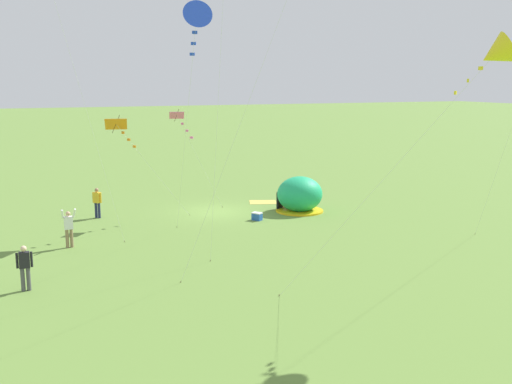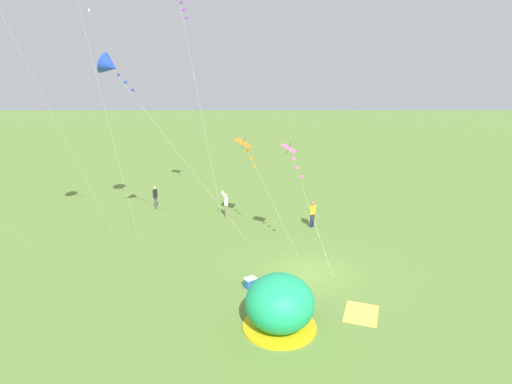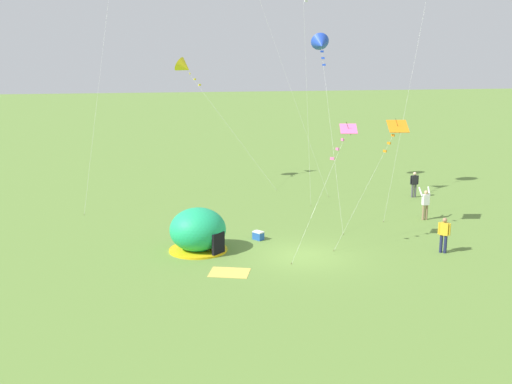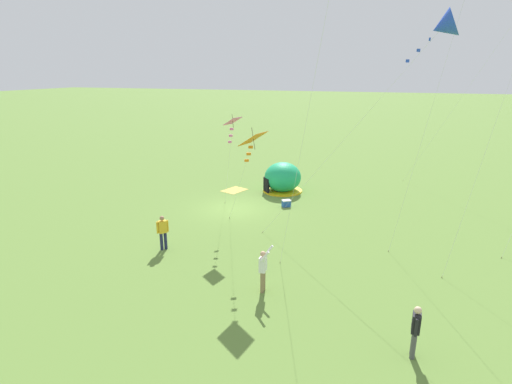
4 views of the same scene
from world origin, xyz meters
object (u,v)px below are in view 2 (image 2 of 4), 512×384
(popup_tent, at_px, (280,304))
(kite_orange, at_px, (245,146))
(person_with_toddler, at_px, (155,196))
(kite_blue, at_px, (110,66))
(person_near_tent, at_px, (312,213))
(kite_pink, at_px, (291,154))
(cooler_box, at_px, (250,282))
(person_flying_kite, at_px, (226,203))
(kite_purple, at_px, (179,0))

(popup_tent, distance_m, kite_orange, 11.68)
(person_with_toddler, height_order, kite_blue, kite_blue)
(person_near_tent, bearing_deg, kite_pink, 156.55)
(cooler_box, bearing_deg, kite_pink, -29.47)
(person_near_tent, bearing_deg, person_flying_kite, 69.88)
(cooler_box, height_order, kite_blue, kite_blue)
(cooler_box, distance_m, kite_orange, 9.12)
(person_with_toddler, xyz_separation_m, person_near_tent, (-4.20, -11.18, 0.00))
(kite_purple, xyz_separation_m, kite_blue, (-5.65, 2.89, -4.33))
(popup_tent, bearing_deg, person_with_toddler, 28.17)
(person_with_toddler, height_order, person_near_tent, same)
(person_flying_kite, xyz_separation_m, kite_blue, (-4.57, 5.70, 8.95))
(person_with_toddler, bearing_deg, kite_orange, -125.17)
(person_near_tent, distance_m, kite_pink, 6.60)
(kite_pink, bearing_deg, person_near_tent, -23.45)
(person_near_tent, bearing_deg, cooler_box, 153.70)
(kite_purple, height_order, kite_pink, kite_purple)
(popup_tent, height_order, person_with_toddler, popup_tent)
(person_near_tent, bearing_deg, popup_tent, 165.78)
(person_near_tent, xyz_separation_m, kite_pink, (-4.37, 1.90, 4.57))
(kite_orange, bearing_deg, person_with_toddler, 54.83)
(person_flying_kite, distance_m, kite_purple, 13.62)
(person_flying_kite, relative_size, kite_pink, 0.31)
(cooler_box, distance_m, person_flying_kite, 10.39)
(person_flying_kite, height_order, kite_purple, kite_purple)
(kite_pink, bearing_deg, person_with_toddler, 47.29)
(kite_pink, relative_size, kite_orange, 1.02)
(person_flying_kite, bearing_deg, person_near_tent, -110.12)
(person_flying_kite, xyz_separation_m, kite_purple, (1.07, 2.81, 13.28))
(person_flying_kite, relative_size, kite_orange, 0.31)
(person_flying_kite, bearing_deg, kite_blue, 128.73)
(person_with_toddler, relative_size, kite_blue, 0.16)
(kite_blue, bearing_deg, kite_pink, -101.29)
(kite_blue, xyz_separation_m, kite_pink, (-1.91, -9.55, -4.42))
(cooler_box, height_order, kite_purple, kite_purple)
(person_flying_kite, bearing_deg, kite_purple, 69.06)
(cooler_box, xyz_separation_m, kite_purple, (11.28, 4.55, 14.06))
(person_near_tent, bearing_deg, person_with_toddler, 69.42)
(person_with_toddler, xyz_separation_m, kite_blue, (-6.67, 0.26, 8.98))
(cooler_box, bearing_deg, kite_blue, 52.84)
(kite_pink, bearing_deg, kite_blue, 78.71)
(cooler_box, height_order, person_with_toddler, person_with_toddler)
(popup_tent, bearing_deg, kite_orange, 7.88)
(person_near_tent, distance_m, kite_blue, 14.76)
(person_flying_kite, distance_m, kite_orange, 5.37)
(kite_orange, bearing_deg, kite_purple, 47.90)
(kite_purple, bearing_deg, cooler_box, -158.06)
(cooler_box, distance_m, kite_purple, 18.59)
(person_with_toddler, distance_m, kite_purple, 13.61)
(popup_tent, relative_size, person_flying_kite, 1.49)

